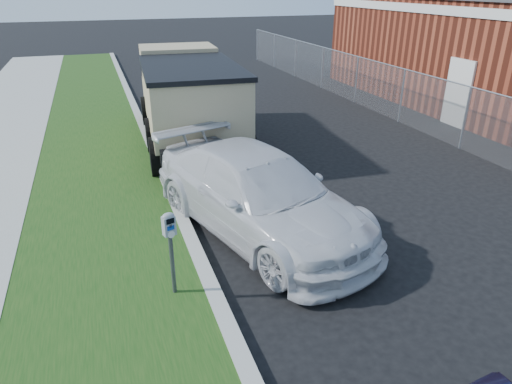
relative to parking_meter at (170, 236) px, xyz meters
name	(u,v)px	position (x,y,z in m)	size (l,w,h in m)	color
ground	(347,253)	(3.16, 0.26, -1.11)	(120.00, 120.00, 0.00)	black
streetside	(21,249)	(-2.41, 2.26, -1.05)	(6.12, 50.00, 0.15)	gray
chainlink_fence	(403,85)	(9.16, 7.26, 0.15)	(0.06, 30.06, 30.00)	slate
parking_meter	(170,236)	(0.00, 0.00, 0.00)	(0.21, 0.17, 1.36)	#3F4247
white_wagon	(257,192)	(1.93, 1.70, -0.34)	(2.18, 5.35, 1.55)	silver
dump_truck	(187,94)	(1.81, 7.60, 0.33)	(3.02, 6.72, 2.57)	black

